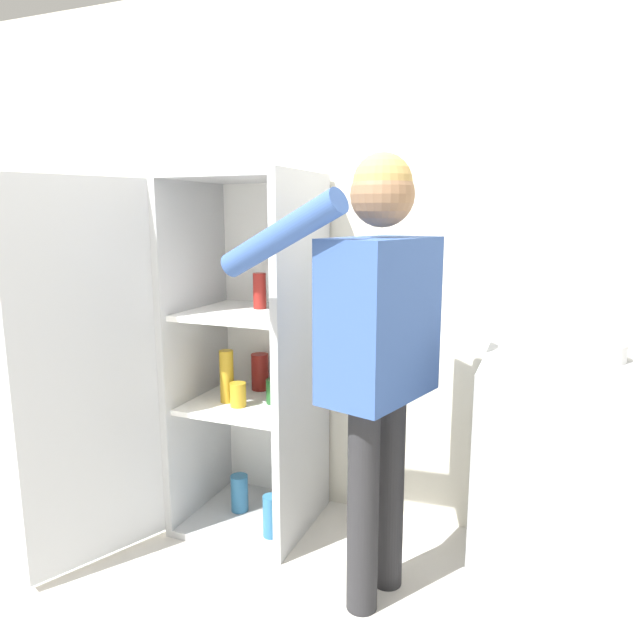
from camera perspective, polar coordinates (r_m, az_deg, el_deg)
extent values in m
plane|color=beige|center=(2.37, -6.92, -27.86)|extent=(12.00, 12.00, 0.00)
cube|color=silver|center=(2.76, 2.35, 6.46)|extent=(7.00, 0.06, 2.55)
cube|color=#B7BABC|center=(2.97, -6.82, -18.83)|extent=(0.59, 0.58, 0.04)
cube|color=#B7BABC|center=(2.60, -7.62, 14.07)|extent=(0.59, 0.58, 0.04)
cube|color=white|center=(2.90, -4.62, -2.33)|extent=(0.59, 0.03, 1.58)
cube|color=#B7BABC|center=(2.81, -12.15, -2.96)|extent=(0.03, 0.58, 1.58)
cube|color=#B7BABC|center=(2.55, -1.73, -4.11)|extent=(0.04, 0.58, 1.58)
cube|color=white|center=(2.74, -7.09, -8.23)|extent=(0.52, 0.51, 0.02)
cube|color=white|center=(2.63, -7.30, 0.67)|extent=(0.52, 0.51, 0.02)
cube|color=#B7BABC|center=(2.50, -22.22, -5.24)|extent=(0.28, 0.56, 1.58)
cylinder|color=#B78C1E|center=(2.64, -8.20, -7.40)|extent=(0.07, 0.07, 0.11)
cylinder|color=maroon|center=(2.87, -6.02, -5.17)|extent=(0.09, 0.09, 0.18)
cylinder|color=#1E5123|center=(2.67, -4.55, -7.11)|extent=(0.08, 0.08, 0.11)
cylinder|color=teal|center=(2.95, -8.06, -16.76)|extent=(0.08, 0.08, 0.18)
cylinder|color=maroon|center=(2.67, -6.06, 2.91)|extent=(0.06, 0.06, 0.17)
cylinder|color=#B78C1E|center=(2.69, -9.31, -5.58)|extent=(0.07, 0.07, 0.25)
cylinder|color=teal|center=(2.73, -4.94, -18.95)|extent=(0.07, 0.07, 0.19)
cylinder|color=black|center=(2.57, -2.64, 2.27)|extent=(0.07, 0.07, 0.13)
cylinder|color=#262628|center=(2.21, 4.32, -18.27)|extent=(0.12, 0.12, 0.81)
cylinder|color=#262628|center=(2.35, 6.92, -16.46)|extent=(0.12, 0.12, 0.81)
cube|color=#335193|center=(2.05, 6.02, 0.12)|extent=(0.37, 0.51, 0.58)
sphere|color=#8C6647|center=(2.02, 6.26, 12.35)|extent=(0.22, 0.22, 0.22)
sphere|color=#AD894C|center=(2.02, 6.28, 13.46)|extent=(0.21, 0.21, 0.21)
cylinder|color=#335193|center=(1.96, -4.00, 8.41)|extent=(0.54, 0.23, 0.31)
cylinder|color=#335193|center=(2.27, 9.41, 0.32)|extent=(0.09, 0.09, 0.54)
cube|color=gray|center=(2.46, 24.76, -14.61)|extent=(0.77, 0.62, 0.93)
cylinder|color=white|center=(2.37, 26.28, -2.83)|extent=(0.18, 0.18, 0.07)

